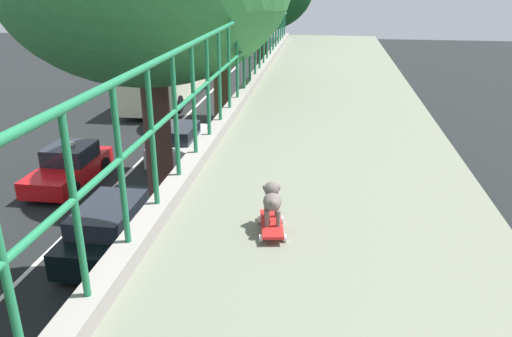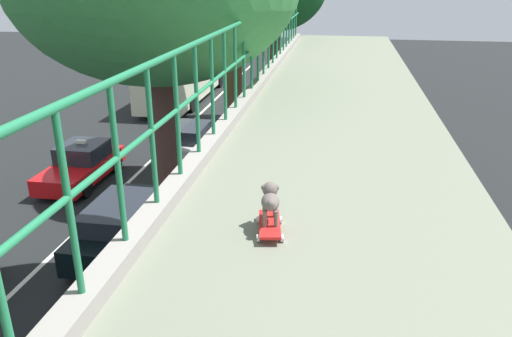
# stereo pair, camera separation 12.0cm
# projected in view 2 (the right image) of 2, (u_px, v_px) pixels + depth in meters

# --- Properties ---
(green_railing) EXTENTS (0.20, 29.26, 1.31)m
(green_railing) POSITION_uv_depth(u_px,v_px,m) (49.00, 305.00, 2.68)
(green_railing) COLOR gray
(green_railing) RESTS_ON overpass_deck
(car_black_fifth) EXTENTS (1.81, 4.37, 1.43)m
(car_black_fifth) POSITION_uv_depth(u_px,v_px,m) (123.00, 224.00, 13.95)
(car_black_fifth) COLOR black
(car_black_fifth) RESTS_ON ground
(car_red_taxi_sixth) EXTENTS (1.76, 4.06, 1.54)m
(car_red_taxi_sixth) POSITION_uv_depth(u_px,v_px,m) (82.00, 165.00, 18.38)
(car_red_taxi_sixth) COLOR red
(car_red_taxi_sixth) RESTS_ON ground
(car_silver_seventh) EXTENTS (1.83, 3.93, 1.48)m
(car_silver_seventh) POSITION_uv_depth(u_px,v_px,m) (190.00, 142.00, 20.76)
(car_silver_seventh) COLOR #B9BAB4
(car_silver_seventh) RESTS_ON ground
(city_bus) EXTENTS (2.76, 10.67, 3.34)m
(city_bus) POSITION_uv_depth(u_px,v_px,m) (184.00, 68.00, 30.14)
(city_bus) COLOR beige
(city_bus) RESTS_ON ground
(toy_skateboard) EXTENTS (0.27, 0.50, 0.08)m
(toy_skateboard) POSITION_uv_depth(u_px,v_px,m) (270.00, 225.00, 3.99)
(toy_skateboard) COLOR red
(toy_skateboard) RESTS_ON overpass_deck
(small_dog) EXTENTS (0.18, 0.33, 0.30)m
(small_dog) POSITION_uv_depth(u_px,v_px,m) (270.00, 199.00, 3.96)
(small_dog) COLOR #645956
(small_dog) RESTS_ON toy_skateboard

